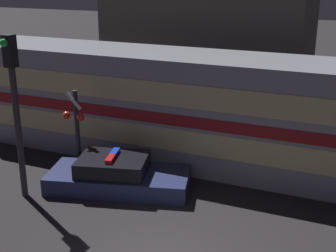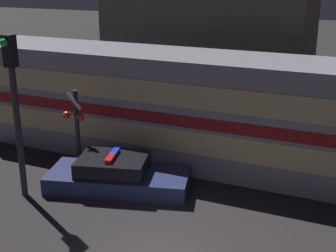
% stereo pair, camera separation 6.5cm
% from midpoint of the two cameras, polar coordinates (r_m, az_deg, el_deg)
% --- Properties ---
extents(train, '(19.04, 2.97, 3.82)m').
position_cam_midpoint_polar(train, '(16.17, 5.60, 1.80)').
color(train, gray).
rests_on(train, ground_plane).
extents(police_car, '(4.71, 2.95, 1.15)m').
position_cam_midpoint_polar(police_car, '(14.79, -6.09, -6.04)').
color(police_car, navy).
rests_on(police_car, ground_plane).
extents(crossing_signal_far, '(0.81, 0.36, 2.79)m').
position_cam_midpoint_polar(crossing_signal_far, '(15.93, -11.02, 0.09)').
color(crossing_signal_far, '#2D2D33').
rests_on(crossing_signal_far, ground_plane).
extents(traffic_light_corner, '(0.30, 0.46, 4.86)m').
position_cam_midpoint_polar(traffic_light_corner, '(14.05, -18.04, 2.88)').
color(traffic_light_corner, '#2D2D33').
rests_on(traffic_light_corner, ground_plane).
extents(building_left, '(8.99, 4.62, 8.17)m').
position_cam_midpoint_polar(building_left, '(21.94, 5.26, 12.02)').
color(building_left, '#47423D').
rests_on(building_left, ground_plane).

